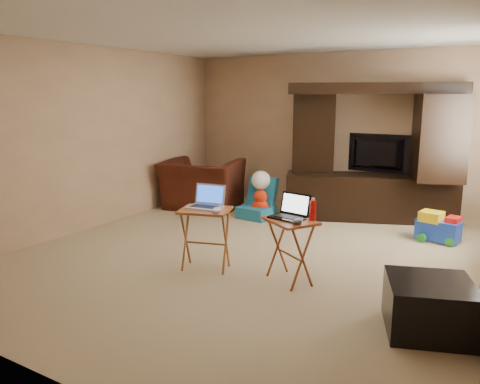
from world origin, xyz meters
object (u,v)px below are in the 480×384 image
Objects in this scene: laptop_left at (204,197)px; child_rocker at (256,198)px; mouse_right at (298,221)px; tray_table_left at (206,239)px; laptop_right at (288,207)px; entertainment_center at (371,153)px; plush_toy at (260,203)px; push_toy at (438,227)px; ottoman at (429,307)px; tray_table_right at (290,251)px; television at (376,154)px; recliner at (202,184)px; water_bottle at (313,211)px; mouse_left at (216,210)px.

child_rocker is at bearing 96.76° from laptop_left.
mouse_right reaches higher than child_rocker.
tray_table_left is 0.99m from laptop_right.
plush_toy is at bearing -173.18° from entertainment_center.
ottoman is (0.29, -2.53, 0.01)m from push_toy.
laptop_left reaches higher than plush_toy.
push_toy is (1.08, -0.68, -0.81)m from entertainment_center.
tray_table_right is 0.44m from laptop_right.
laptop_left is at bearing 75.85° from television.
tray_table_right is at bearing 126.54° from recliner.
laptop_right is at bearing -112.09° from entertainment_center.
television reaches higher than mouse_right.
tray_table_right is at bearing 137.29° from mouse_right.
water_bottle is at bearing -5.33° from tray_table_left.
recliner is 4.69m from ottoman.
tray_table_right is at bearing -0.65° from laptop_left.
mouse_right is at bearing -100.66° from push_toy.
recliner is 2.82m from laptop_left.
water_bottle is (0.20, -3.01, -0.22)m from television.
mouse_left is (0.22, -0.10, -0.09)m from laptop_left.
child_rocker is at bearing 37.99° from television.
child_rocker is at bearing 135.45° from laptop_right.
plush_toy is 1.25× the size of laptop_left.
ottoman is at bearing 114.00° from television.
laptop_right is (2.54, -2.13, 0.37)m from recliner.
mouse_left is at bearing -124.63° from entertainment_center.
ottoman is 2.16m from mouse_left.
mouse_right is at bearing 126.40° from recliner.
laptop_left is 1.16m from water_bottle.
mouse_left is (0.76, -2.23, 0.38)m from child_rocker.
recliner reaches higher than tray_table_left.
child_rocker is 2.51m from tray_table_right.
plush_toy is 3.73m from ottoman.
child_rocker is (-1.49, -1.07, -0.65)m from television.
laptop_right is at bearing 18.72° from mouse_left.
laptop_left is (-0.95, -2.96, -0.22)m from entertainment_center.
plush_toy reaches higher than push_toy.
mouse_left is 0.68× the size of water_bottle.
recliner is 9.00× the size of mouse_left.
television is 7.59× the size of mouse_left.
child_rocker is (1.09, -0.13, -0.08)m from recliner.
push_toy is 3.06m from tray_table_left.
water_bottle is (0.07, 0.20, 0.07)m from mouse_right.
child_rocker is 0.12m from plush_toy.
entertainment_center is 2.74m from recliner.
ottoman is at bearing -20.79° from water_bottle.
ottoman is 1.36m from water_bottle.
laptop_left is 1.03× the size of laptop_right.
water_bottle reaches higher than mouse_right.
laptop_left is at bearing 155.56° from mouse_left.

